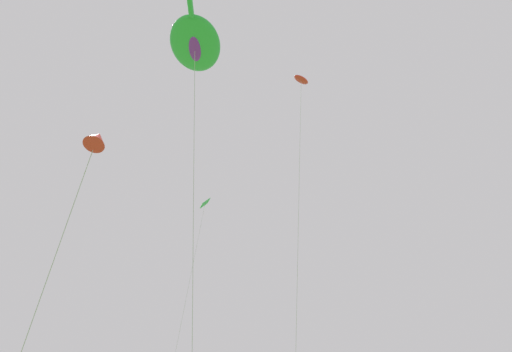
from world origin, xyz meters
name	(u,v)px	position (x,y,z in m)	size (l,w,h in m)	color
big_show_kite	(195,42)	(-2.16, 9.04, 18.24)	(8.56, 7.69, 18.66)	green
small_kite_streamer_purple	(96,141)	(-7.87, 4.73, 6.70)	(0.81, 3.06, 7.05)	red
small_kite_box_yellow	(204,211)	(10.35, 21.91, 16.30)	(2.85, 1.13, 17.59)	green
small_kite_stunt_black	(301,83)	(3.18, 5.86, 17.04)	(1.06, 1.84, 17.53)	red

